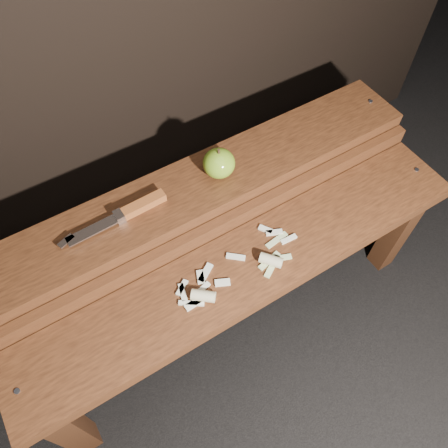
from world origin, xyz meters
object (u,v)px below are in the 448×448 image
bench_front_tier (249,279)px  bench_rear_tier (203,203)px  knife (131,211)px  apple (219,163)px

bench_front_tier → bench_rear_tier: (0.00, 0.23, 0.06)m
knife → bench_rear_tier: bearing=-1.8°
bench_rear_tier → apple: bearing=4.6°
apple → knife: bearing=179.7°
bench_front_tier → apple: bearing=77.0°
knife → bench_front_tier: bearing=-51.1°
bench_front_tier → apple: size_ratio=14.18×
bench_front_tier → knife: (-0.19, 0.23, 0.16)m
bench_front_tier → apple: apple is taller
bench_rear_tier → apple: (0.05, 0.00, 0.12)m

